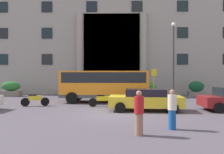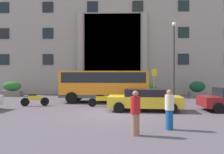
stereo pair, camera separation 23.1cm
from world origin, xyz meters
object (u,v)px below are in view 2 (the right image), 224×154
Objects in this scene: bus_stop_sign at (154,81)px; hedge_planter_entrance_right at (197,89)px; orange_minibus at (104,83)px; pedestrian_woman_with_bag at (135,113)px; motorcycle_near_kerb at (34,100)px; lamppost_plaza_centre at (174,54)px; hedge_planter_far_west at (12,89)px; pedestrian_child_trailing at (169,110)px; motorcycle_far_end at (148,100)px; hedge_planter_far_east at (150,90)px; scooter_by_planter at (102,100)px; hedge_planter_entrance_left at (68,90)px; parked_sedan_second at (144,99)px.

bus_stop_sign is 1.62× the size of hedge_planter_entrance_right.
orange_minibus is 10.14m from pedestrian_woman_with_bag.
motorcycle_near_kerb is 0.26× the size of lamppost_plaza_centre.
hedge_planter_far_west is at bearing 169.46° from bus_stop_sign.
motorcycle_far_end is at bearing 142.48° from pedestrian_child_trailing.
bus_stop_sign reaches higher than hedge_planter_entrance_right.
pedestrian_child_trailing is at bearing -95.72° from bus_stop_sign.
pedestrian_child_trailing reaches higher than hedge_planter_far_east.
lamppost_plaza_centre is (16.37, -1.53, 3.48)m from hedge_planter_far_west.
hedge_planter_entrance_left is at bearing 113.49° from scooter_by_planter.
motorcycle_far_end is 1.23× the size of pedestrian_child_trailing.
bus_stop_sign is 0.38× the size of lamppost_plaza_centre.
orange_minibus is at bearing 126.29° from parked_sedan_second.
hedge_planter_entrance_right is 12.14m from scooter_by_planter.
hedge_planter_entrance_right is 11.60m from parked_sedan_second.
pedestrian_child_trailing is at bearing -62.18° from hedge_planter_entrance_left.
hedge_planter_entrance_left is 0.79× the size of hedge_planter_far_west.
bus_stop_sign is 1.44× the size of motorcycle_near_kerb.
hedge_planter_entrance_right is 0.37× the size of parked_sedan_second.
parked_sedan_second is 3.27m from scooter_by_planter.
hedge_planter_entrance_right is 0.89× the size of motorcycle_near_kerb.
lamppost_plaza_centre is (3.13, 5.59, 3.77)m from motorcycle_far_end.
bus_stop_sign reaches higher than hedge_planter_entrance_left.
orange_minibus is 5.50m from motorcycle_near_kerb.
hedge_planter_far_west is (-19.25, -0.47, -0.01)m from hedge_planter_entrance_right.
parked_sedan_second reaches higher than motorcycle_far_end.
bus_stop_sign reaches higher than hedge_planter_far_west.
motorcycle_far_end is at bearing -128.42° from hedge_planter_entrance_right.
orange_minibus is 4.86m from bus_stop_sign.
scooter_by_planter is (-9.27, -7.84, -0.30)m from hedge_planter_entrance_right.
hedge_planter_far_west is at bearing -118.26° from pedestrian_woman_with_bag.
hedge_planter_far_west is at bearing 174.67° from lamppost_plaza_centre.
hedge_planter_entrance_left is (-4.18, 5.00, -0.84)m from orange_minibus.
bus_stop_sign reaches higher than orange_minibus.
scooter_by_planter is at bearing -88.87° from orange_minibus.
hedge_planter_far_west is 15.03m from motorcycle_far_end.
hedge_planter_far_west reaches higher than motorcycle_far_end.
hedge_planter_far_west is 1.26× the size of pedestrian_woman_with_bag.
scooter_by_planter is 7.26m from pedestrian_child_trailing.
motorcycle_near_kerb is 0.96× the size of motorcycle_far_end.
hedge_planter_entrance_left is 0.85× the size of motorcycle_near_kerb.
hedge_planter_entrance_left is (-8.53, 2.85, -1.00)m from bus_stop_sign.
scooter_by_planter is 1.26× the size of pedestrian_child_trailing.
orange_minibus is 3.65× the size of motorcycle_near_kerb.
lamppost_plaza_centre reaches higher than hedge_planter_entrance_left.
hedge_planter_far_east is at bearing 23.53° from motorcycle_near_kerb.
motorcycle_far_end is (3.25, 0.25, -0.00)m from scooter_by_planter.
pedestrian_child_trailing is at bearing -69.18° from orange_minibus.
hedge_planter_far_west is at bearing 148.06° from parked_sedan_second.
hedge_planter_far_west is 8.82m from motorcycle_near_kerb.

